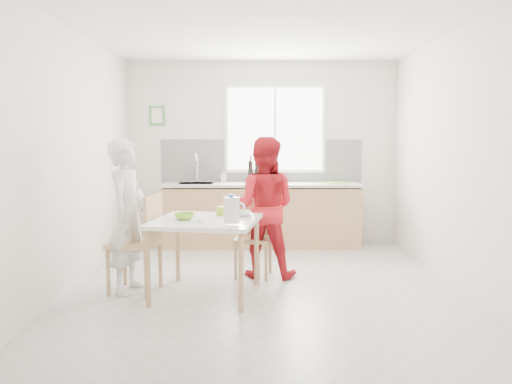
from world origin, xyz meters
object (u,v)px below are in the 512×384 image
person_red (263,207)px  milk_jug (232,210)px  wine_bottle_a (251,172)px  bowl_white (240,214)px  bowl_green (185,216)px  dining_table (206,227)px  chair_far (254,234)px  wine_bottle_b (257,172)px  person_white (128,216)px  chair_left (141,239)px

person_red → milk_jug: size_ratio=6.02×
milk_jug → wine_bottle_a: bearing=96.2°
bowl_white → person_red: bearing=64.1°
person_red → bowl_white: size_ratio=7.30×
bowl_green → milk_jug: size_ratio=0.76×
dining_table → chair_far: (0.48, 0.75, -0.21)m
person_red → bowl_green: (-0.79, -0.72, 0.01)m
bowl_green → milk_jug: (0.48, -0.31, 0.11)m
wine_bottle_b → bowl_green: bearing=-106.1°
bowl_green → wine_bottle_b: bearing=73.9°
person_white → person_red: (1.38, 0.57, 0.01)m
chair_left → bowl_green: 0.54m
dining_table → bowl_white: (0.34, 0.20, 0.11)m
dining_table → person_white: (-0.80, 0.13, 0.09)m
bowl_white → wine_bottle_a: size_ratio=0.68×
bowl_green → bowl_white: 0.58m
bowl_green → person_red: bearing=42.4°
chair_far → person_red: 0.33m
person_white → bowl_green: size_ratio=7.84×
bowl_green → wine_bottle_b: size_ratio=0.66×
person_white → bowl_white: 1.14m
chair_far → wine_bottle_b: (0.04, 1.72, 0.59)m
dining_table → milk_jug: bearing=-50.1°
milk_jug → wine_bottle_a: size_ratio=0.82×
person_white → wine_bottle_a: bearing=-19.0°
milk_jug → wine_bottle_b: (0.24, 2.80, 0.16)m
wine_bottle_a → chair_far: bearing=-88.1°
chair_left → milk_jug: (0.94, -0.44, 0.36)m
chair_far → milk_jug: bearing=-91.4°
chair_left → person_white: person_white is taller
person_white → bowl_white: (1.14, 0.07, 0.01)m
wine_bottle_a → chair_left: bearing=-115.4°
person_red → wine_bottle_b: (-0.07, 1.77, 0.28)m
dining_table → bowl_green: (-0.21, -0.02, 0.11)m
milk_jug → chair_far: bearing=88.6°
chair_far → milk_jug: (-0.20, -1.08, 0.43)m
chair_left → bowl_white: size_ratio=4.62×
person_white → dining_table: bearing=-90.0°
chair_left → bowl_green: bearing=84.0°
bowl_white → wine_bottle_a: (0.09, 2.20, 0.29)m
bowl_green → wine_bottle_a: 2.51m
dining_table → milk_jug: milk_jug is taller
chair_far → person_white: size_ratio=0.56×
person_white → bowl_white: size_ratio=7.20×
bowl_green → wine_bottle_a: size_ratio=0.62×
person_red → wine_bottle_b: person_red is taller
wine_bottle_a → wine_bottle_b: (0.09, 0.08, -0.01)m
chair_far → person_red: size_ratio=0.55×
wine_bottle_a → wine_bottle_b: size_ratio=1.07×
person_white → milk_jug: 1.18m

